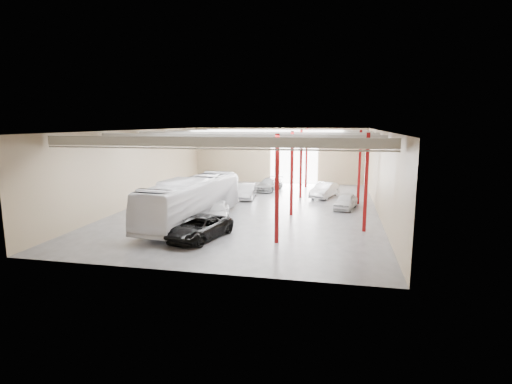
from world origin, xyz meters
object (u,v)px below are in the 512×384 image
(coach_bus, at_px, (192,200))
(car_row_c, at_px, (269,184))
(car_right_near, at_px, (325,190))
(car_right_far, at_px, (346,201))
(car_row_a, at_px, (217,211))
(black_sedan, at_px, (199,228))
(car_row_b, at_px, (247,191))

(coach_bus, xyz_separation_m, car_row_c, (3.40, 15.64, -1.04))
(car_right_near, distance_m, car_right_far, 5.59)
(car_row_a, distance_m, car_right_near, 14.15)
(coach_bus, height_order, car_row_c, coach_bus)
(black_sedan, relative_size, car_row_a, 1.22)
(car_right_near, bearing_deg, car_row_c, 174.05)
(car_row_b, bearing_deg, coach_bus, -105.71)
(car_right_near, height_order, car_right_far, car_right_near)
(car_row_b, xyz_separation_m, car_right_near, (7.80, 2.19, 0.01))
(black_sedan, xyz_separation_m, car_right_far, (9.69, 11.67, -0.08))
(car_row_a, height_order, car_row_b, car_row_a)
(car_row_b, height_order, car_row_c, car_row_b)
(coach_bus, bearing_deg, car_row_c, 84.78)
(coach_bus, bearing_deg, car_right_near, 59.35)
(black_sedan, distance_m, car_row_a, 5.21)
(car_right_near, bearing_deg, coach_bus, -108.29)
(coach_bus, height_order, black_sedan, coach_bus)
(car_row_a, xyz_separation_m, car_right_near, (7.99, 11.67, 0.01))
(coach_bus, bearing_deg, car_row_b, 86.42)
(black_sedan, bearing_deg, car_row_c, 100.91)
(coach_bus, distance_m, car_row_c, 16.04)
(car_right_near, xyz_separation_m, car_right_far, (2.05, -5.20, -0.09))
(car_row_a, bearing_deg, car_right_far, 19.70)
(car_row_b, relative_size, car_right_far, 1.14)
(coach_bus, relative_size, black_sedan, 2.28)
(car_row_a, bearing_deg, car_row_b, 75.73)
(black_sedan, relative_size, car_row_c, 1.13)
(black_sedan, height_order, car_right_near, car_right_near)
(coach_bus, relative_size, car_row_a, 2.78)
(black_sedan, distance_m, car_right_far, 15.17)
(black_sedan, height_order, car_row_c, black_sedan)
(coach_bus, distance_m, car_row_b, 10.66)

